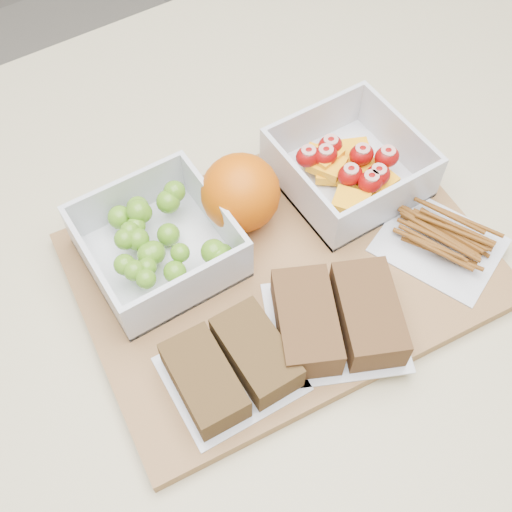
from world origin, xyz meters
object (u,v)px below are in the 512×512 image
object	(u,v)px
grape_container	(158,242)
orange	(241,193)
cutting_board	(284,268)
sandwich_bag_left	(231,367)
sandwich_bag_center	(337,318)
pretzel_bag	(442,239)
fruit_container	(348,168)

from	to	relation	value
grape_container	orange	bearing A→B (deg)	-1.12
cutting_board	grape_container	bearing A→B (deg)	148.61
sandwich_bag_left	cutting_board	bearing A→B (deg)	34.28
cutting_board	sandwich_bag_center	bearing A→B (deg)	-84.02
grape_container	orange	distance (m)	0.10
cutting_board	pretzel_bag	size ratio (longest dim) A/B	2.74
cutting_board	grape_container	xyz separation A→B (m)	(-0.11, 0.08, 0.03)
fruit_container	sandwich_bag_left	distance (m)	0.27
cutting_board	sandwich_bag_left	distance (m)	0.14
fruit_container	sandwich_bag_left	xyz separation A→B (m)	(-0.23, -0.13, -0.01)
sandwich_bag_center	sandwich_bag_left	bearing A→B (deg)	173.53
sandwich_bag_left	pretzel_bag	size ratio (longest dim) A/B	0.80
cutting_board	orange	distance (m)	0.09
cutting_board	pretzel_bag	distance (m)	0.17
pretzel_bag	fruit_container	bearing A→B (deg)	103.76
cutting_board	fruit_container	xyz separation A→B (m)	(0.12, 0.06, 0.03)
cutting_board	orange	world-z (taller)	orange
fruit_container	orange	size ratio (longest dim) A/B	1.70
orange	pretzel_bag	bearing A→B (deg)	-42.65
cutting_board	sandwich_bag_center	world-z (taller)	sandwich_bag_center
grape_container	orange	size ratio (longest dim) A/B	1.68
sandwich_bag_left	sandwich_bag_center	bearing A→B (deg)	-6.47
sandwich_bag_center	pretzel_bag	bearing A→B (deg)	7.13
sandwich_bag_center	pretzel_bag	distance (m)	0.15
cutting_board	sandwich_bag_left	world-z (taller)	sandwich_bag_left
fruit_container	sandwich_bag_center	xyz separation A→B (m)	(-0.12, -0.14, -0.00)
orange	sandwich_bag_center	bearing A→B (deg)	-87.60
pretzel_bag	orange	bearing A→B (deg)	137.35
fruit_container	orange	bearing A→B (deg)	170.63
sandwich_bag_left	orange	bearing A→B (deg)	55.34
orange	pretzel_bag	distance (m)	0.22
orange	pretzel_bag	size ratio (longest dim) A/B	0.55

